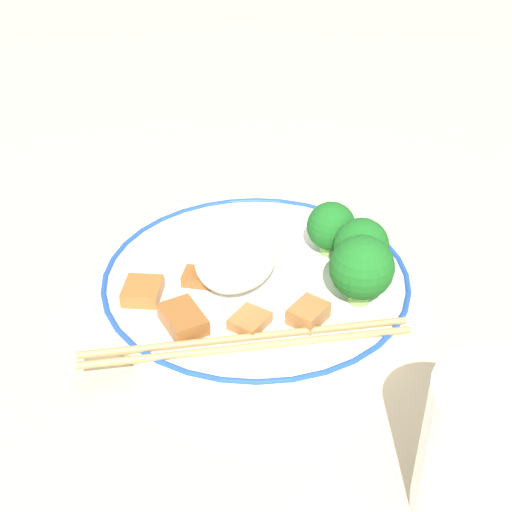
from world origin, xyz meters
name	(u,v)px	position (x,y,z in m)	size (l,w,h in m)	color
ground_plane	(256,291)	(0.00, 0.00, 0.00)	(3.00, 3.00, 0.00)	#C6B28E
plate	(256,282)	(0.00, 0.00, 0.01)	(0.26, 0.26, 0.02)	white
rice_mound	(237,254)	(0.00, 0.02, 0.03)	(0.10, 0.07, 0.04)	white
broccoli_back_left	(362,268)	(-0.02, -0.09, 0.05)	(0.05, 0.05, 0.06)	#7FB756
broccoli_back_center	(361,246)	(0.02, -0.08, 0.04)	(0.05, 0.05, 0.05)	#7FB756
broccoli_back_right	(331,227)	(0.05, -0.06, 0.04)	(0.04, 0.04, 0.05)	#7FB756
meat_near_front	(230,247)	(0.03, 0.03, 0.02)	(0.04, 0.03, 0.01)	brown
meat_near_left	(143,291)	(-0.05, 0.08, 0.02)	(0.03, 0.03, 0.01)	#995B28
meat_near_right	(250,321)	(-0.06, -0.01, 0.02)	(0.03, 0.03, 0.01)	#9E6633
meat_near_back	(201,277)	(-0.02, 0.04, 0.02)	(0.02, 0.03, 0.01)	brown
meat_on_rice_edge	(308,313)	(-0.05, -0.05, 0.02)	(0.04, 0.03, 0.01)	#9E6633
meat_mid_left	(183,319)	(-0.07, 0.04, 0.02)	(0.05, 0.05, 0.01)	brown
chopsticks	(247,342)	(-0.09, -0.01, 0.02)	(0.10, 0.24, 0.01)	#AD8451
drinking_glass	(484,453)	(-0.19, -0.17, 0.05)	(0.07, 0.07, 0.10)	silver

